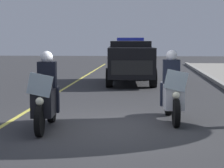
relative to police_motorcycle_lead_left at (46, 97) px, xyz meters
The scene contains 5 objects.
ground_plane 1.56m from the police_motorcycle_lead_left, 96.12° to the left, with size 80.00×80.00×0.00m, color #333335.
lane_stripe_center 1.28m from the police_motorcycle_lead_left, 97.89° to the right, with size 48.00×0.12×0.01m, color #E0D14C.
police_motorcycle_lead_left is the anchor object (origin of this frame).
police_motorcycle_lead_right 3.07m from the police_motorcycle_lead_left, 112.16° to the left, with size 2.14×0.61×1.72m.
police_suv 9.71m from the police_motorcycle_lead_left, behind, with size 5.01×2.33×2.05m.
Camera 1 is at (9.04, 0.81, 1.98)m, focal length 66.31 mm.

